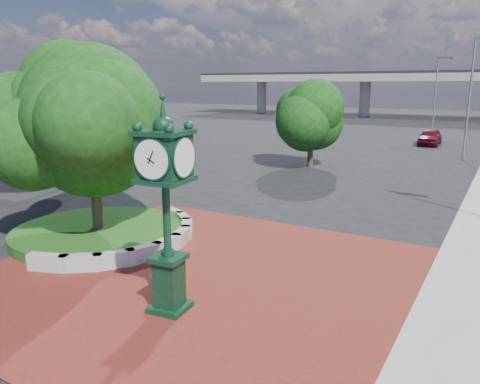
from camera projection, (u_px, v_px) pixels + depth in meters
name	position (u px, v px, depth m)	size (l,w,h in m)	color
ground	(213.00, 264.00, 14.70)	(200.00, 200.00, 0.00)	black
plaza	(194.00, 274.00, 13.85)	(12.00, 12.00, 0.04)	maroon
planter_wall	(147.00, 241.00, 15.96)	(2.96, 6.77, 0.54)	#9E9B93
grass_bed	(99.00, 233.00, 17.10)	(6.10, 6.10, 0.40)	#134414
overpass	(461.00, 77.00, 72.23)	(90.00, 12.00, 7.50)	#9E9B93
tree_planter	(92.00, 136.00, 16.31)	(5.20, 5.20, 6.33)	#38281C
tree_northwest	(57.00, 111.00, 24.35)	(5.60, 5.60, 6.93)	#38281C
tree_street	(311.00, 119.00, 31.08)	(4.40, 4.40, 5.45)	#38281C
post_clock	(166.00, 200.00, 10.99)	(1.19, 1.19, 5.20)	black
parked_car	(430.00, 137.00, 43.13)	(1.78, 4.44, 1.51)	#4F0B18
street_lamp_near	(474.00, 89.00, 33.55)	(1.96, 0.41, 8.76)	slate
street_lamp_far	(437.00, 90.00, 51.77)	(1.77, 0.90, 8.36)	slate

